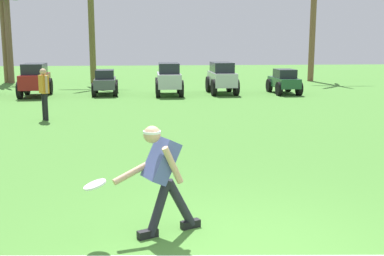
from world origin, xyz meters
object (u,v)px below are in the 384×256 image
(palm_tree_left_of_centre, at_px, (8,27))
(parked_car_slot_c, at_px, (105,82))
(parked_car_slot_f, at_px, (284,81))
(palm_tree_right_of_centre, at_px, (91,7))
(parked_car_slot_d, at_px, (169,78))
(frisbee_thrower, at_px, (162,174))
(palm_tree_far_left, at_px, (5,31))
(frisbee_in_flight, at_px, (95,185))
(parked_car_slot_e, at_px, (222,77))
(teammate_near_sideline, at_px, (44,89))
(palm_tree_far_right, at_px, (313,19))
(parked_car_slot_b, at_px, (35,79))

(palm_tree_left_of_centre, bearing_deg, parked_car_slot_c, -47.05)
(parked_car_slot_f, xyz_separation_m, palm_tree_right_of_centre, (-9.13, 6.13, 3.58))
(parked_car_slot_d, bearing_deg, frisbee_thrower, -92.59)
(palm_tree_far_left, bearing_deg, parked_car_slot_c, -47.29)
(frisbee_in_flight, relative_size, palm_tree_left_of_centre, 0.06)
(frisbee_thrower, bearing_deg, palm_tree_right_of_centre, 98.64)
(parked_car_slot_c, bearing_deg, parked_car_slot_d, -8.82)
(parked_car_slot_e, distance_m, parked_car_slot_f, 2.80)
(palm_tree_far_left, bearing_deg, parked_car_slot_d, -38.26)
(teammate_near_sideline, distance_m, parked_car_slot_e, 9.21)
(palm_tree_left_of_centre, relative_size, palm_tree_right_of_centre, 0.72)
(palm_tree_far_right, bearing_deg, parked_car_slot_c, -152.15)
(parked_car_slot_f, relative_size, palm_tree_far_left, 0.44)
(parked_car_slot_d, height_order, palm_tree_far_right, palm_tree_far_right)
(palm_tree_right_of_centre, bearing_deg, frisbee_thrower, -81.36)
(teammate_near_sideline, height_order, palm_tree_far_right, palm_tree_far_right)
(frisbee_in_flight, distance_m, parked_car_slot_b, 16.00)
(palm_tree_left_of_centre, bearing_deg, palm_tree_right_of_centre, -3.70)
(parked_car_slot_c, bearing_deg, teammate_near_sideline, -100.22)
(teammate_near_sideline, height_order, parked_car_slot_f, teammate_near_sideline)
(frisbee_thrower, bearing_deg, palm_tree_left_of_centre, 109.69)
(parked_car_slot_e, height_order, parked_car_slot_f, parked_car_slot_e)
(parked_car_slot_b, bearing_deg, parked_car_slot_e, 2.58)
(frisbee_thrower, distance_m, parked_car_slot_f, 16.46)
(parked_car_slot_b, relative_size, parked_car_slot_d, 1.02)
(teammate_near_sideline, height_order, palm_tree_left_of_centre, palm_tree_left_of_centre)
(palm_tree_far_right, bearing_deg, frisbee_thrower, -113.05)
(parked_car_slot_b, xyz_separation_m, parked_car_slot_d, (5.70, -0.02, 0.00))
(frisbee_thrower, height_order, parked_car_slot_c, frisbee_thrower)
(frisbee_thrower, height_order, parked_car_slot_d, frisbee_thrower)
(frisbee_in_flight, bearing_deg, palm_tree_left_of_centre, 107.68)
(palm_tree_left_of_centre, bearing_deg, parked_car_slot_b, -66.91)
(parked_car_slot_f, bearing_deg, parked_car_slot_e, 174.92)
(parked_car_slot_e, xyz_separation_m, palm_tree_left_of_centre, (-10.88, 6.18, 2.34))
(frisbee_thrower, bearing_deg, frisbee_in_flight, -167.79)
(parked_car_slot_f, distance_m, palm_tree_far_right, 7.70)
(frisbee_thrower, xyz_separation_m, parked_car_slot_b, (-5.01, 15.26, -0.05))
(palm_tree_far_left, bearing_deg, parked_car_slot_f, -25.95)
(frisbee_thrower, height_order, palm_tree_left_of_centre, palm_tree_left_of_centre)
(frisbee_in_flight, xyz_separation_m, palm_tree_right_of_centre, (-2.47, 21.68, 3.41))
(teammate_near_sideline, relative_size, parked_car_slot_d, 0.66)
(parked_car_slot_e, relative_size, palm_tree_far_right, 0.40)
(teammate_near_sideline, bearing_deg, parked_car_slot_e, 46.11)
(parked_car_slot_b, distance_m, palm_tree_right_of_centre, 7.32)
(parked_car_slot_c, bearing_deg, palm_tree_far_right, 27.85)
(parked_car_slot_b, bearing_deg, parked_car_slot_d, -0.19)
(frisbee_in_flight, height_order, parked_car_slot_d, parked_car_slot_d)
(teammate_near_sideline, relative_size, parked_car_slot_b, 0.65)
(parked_car_slot_e, bearing_deg, palm_tree_far_left, 149.65)
(frisbee_thrower, height_order, teammate_near_sideline, teammate_near_sideline)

